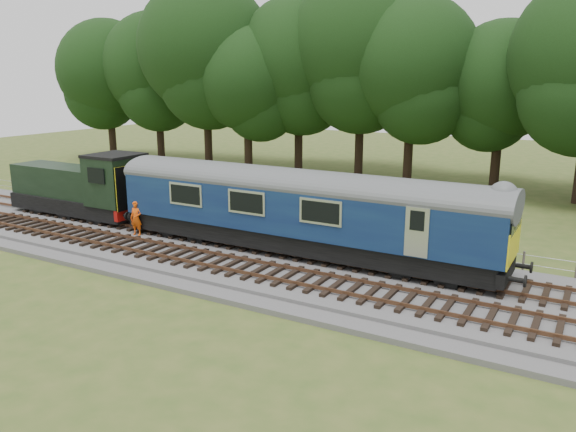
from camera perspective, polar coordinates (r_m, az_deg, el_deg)
The scene contains 9 objects.
ground at distance 24.78m, azimuth -2.40°, elevation -5.06°, with size 120.00×120.00×0.00m, color #3D561F.
ballast at distance 24.72m, azimuth -2.41°, elevation -4.68°, with size 70.00×7.00×0.35m, color #4C4C4F.
track_north at distance 25.79m, azimuth -0.76°, elevation -3.32°, with size 67.20×2.40×0.21m.
track_south at distance 23.38m, azimuth -4.51°, elevation -5.20°, with size 67.20×2.40×0.21m.
fence at distance 28.51m, azimuth 2.41°, elevation -2.50°, with size 64.00×0.12×1.00m, color #6B6054, non-canonical shape.
tree_line at distance 44.38m, azimuth 12.89°, elevation 3.13°, with size 70.00×8.00×18.00m, color black, non-canonical shape.
dmu_railcar at distance 24.78m, azimuth 1.07°, elevation 1.21°, with size 18.05×2.86×3.88m.
shunter_loco at distance 33.74m, azimuth -20.18°, elevation 2.68°, with size 8.91×2.60×3.38m.
worker at distance 28.98m, azimuth -15.16°, elevation -0.22°, with size 0.63×0.41×1.73m, color #FF570D.
Camera 1 is at (12.52, -19.80, 8.07)m, focal length 35.00 mm.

